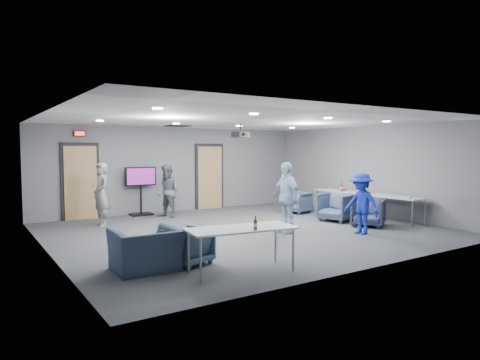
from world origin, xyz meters
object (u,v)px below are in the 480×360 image
person_d (361,203)px  table_front_left (241,230)px  bottle_front (255,225)px  chair_front_a (188,246)px  table_right_a (342,192)px  chair_right_a (297,202)px  projector (241,134)px  chair_front_b (146,250)px  table_right_b (394,198)px  bottle_right (342,188)px  tv_stand (141,188)px  person_b (168,191)px  person_c (286,198)px  person_a (101,195)px  chair_right_b (336,207)px  chair_right_c (368,212)px

person_d → table_front_left: 4.26m
table_front_left → bottle_front: (0.07, -0.29, 0.13)m
chair_front_a → table_right_a: 7.12m
chair_right_a → projector: (-2.49, -0.57, 2.07)m
chair_front_b → table_right_b: 7.39m
table_right_a → bottle_right: 0.28m
tv_stand → projector: bearing=-57.3°
chair_front_a → table_right_b: size_ratio=0.41×
chair_front_a → bottle_right: bearing=-177.4°
person_b → person_c: person_c is taller
table_right_a → bottle_front: bottle_front is taller
person_a → tv_stand: 1.95m
table_front_left → chair_right_b: bearing=36.8°
person_c → chair_right_a: person_c is taller
chair_right_c → person_b: bearing=-169.2°
person_d → chair_right_c: (0.95, 0.59, -0.36)m
person_c → tv_stand: bearing=-153.7°
chair_front_b → bottle_front: 1.86m
person_d → tv_stand: (-3.33, 5.64, 0.11)m
tv_stand → chair_right_b: bearing=-43.6°
person_c → person_a: bearing=-130.7°
chair_front_a → projector: bearing=-154.3°
person_a → chair_front_b: size_ratio=1.55×
person_b → chair_right_b: bearing=24.7°
person_c → chair_right_b: size_ratio=1.99×
person_a → chair_right_a: 5.91m
person_c → table_right_a: bearing=115.6°
person_d → chair_right_c: 1.18m
bottle_right → chair_right_b: bearing=-143.5°
person_a → person_b: bearing=94.3°
person_b → bottle_right: 5.23m
table_right_a → tv_stand: tv_stand is taller
person_a → bottle_front: bearing=2.0°
table_right_b → tv_stand: (-5.30, 5.07, 0.15)m
person_c → table_right_b: (3.35, -0.52, -0.17)m
table_right_b → bottle_front: (-6.01, -1.97, 0.13)m
chair_front_b → tv_stand: tv_stand is taller
projector → person_c: bearing=-94.0°
projector → person_d: bearing=-70.7°
chair_front_a → table_front_left: table_front_left is taller
table_right_a → table_front_left: 7.06m
tv_stand → table_front_left: bearing=-96.6°
person_d → chair_front_b: bearing=-90.7°
table_right_b → bottle_front: bottle_front is taller
person_c → chair_right_a: 3.34m
chair_right_a → bottle_front: 6.95m
table_front_left → bottle_right: (5.90, 3.43, 0.15)m
person_b → bottle_right: (4.61, -2.46, 0.05)m
person_a → bottle_front: person_a is taller
chair_right_a → tv_stand: bearing=-129.8°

